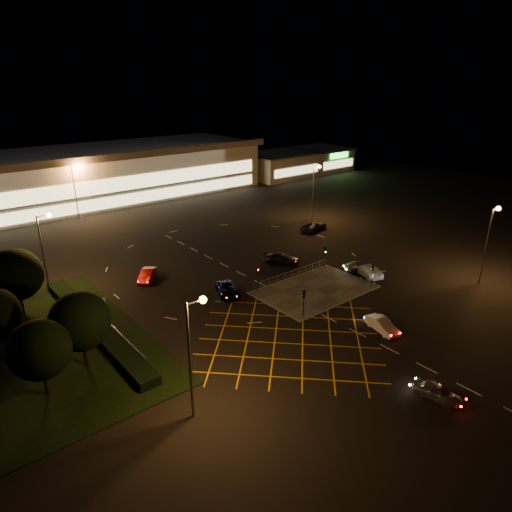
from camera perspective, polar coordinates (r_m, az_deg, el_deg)
ground at (r=57.69m, az=4.54°, el=-4.15°), size 180.00×180.00×0.00m
pedestrian_island at (r=57.70m, az=7.35°, el=-4.20°), size 14.00×9.00×0.12m
grass_verge at (r=50.61m, az=-24.87°, el=-10.08°), size 18.00×30.00×0.08m
hedge at (r=51.45m, az=-19.59°, el=-8.14°), size 2.00×26.00×1.00m
supermarket at (r=107.56m, az=-19.03°, el=9.73°), size 72.00×26.50×10.50m
retail_unit_a at (r=124.86m, az=2.88°, el=11.32°), size 18.80×14.80×6.35m
retail_unit_b at (r=135.93m, az=8.02°, el=11.96°), size 14.80×14.80×6.35m
streetlight_sw at (r=34.52m, az=-7.78°, el=-10.62°), size 1.78×0.56×10.03m
streetlight_se at (r=64.02m, az=27.20°, el=2.40°), size 1.78×0.56×10.03m
streetlight_nw at (r=59.68m, az=-24.87°, el=1.54°), size 1.78×0.56×10.03m
streetlight_ne at (r=85.54m, az=7.39°, el=8.84°), size 1.78×0.56×10.03m
streetlight_far_left at (r=91.32m, az=-21.54°, el=8.33°), size 1.78×0.56×10.03m
streetlight_far_right at (r=111.48m, az=-1.80°, el=11.88°), size 1.78×0.56×10.03m
signal_sw at (r=50.30m, az=6.00°, el=-5.21°), size 0.28×0.30×3.15m
signal_se at (r=58.74m, az=14.34°, el=-1.78°), size 0.28×0.30×3.15m
signal_nw at (r=55.64m, az=0.20°, el=-2.40°), size 0.28×0.30×3.15m
signal_ne at (r=63.37m, az=8.62°, el=0.38°), size 0.28×0.30×3.15m
tree_a at (r=41.33m, az=-25.44°, el=-10.55°), size 5.04×5.04×6.86m
tree_c at (r=55.69m, az=-27.85°, el=-2.09°), size 5.76×5.76×7.84m
tree_e at (r=43.68m, az=-21.14°, el=-7.63°), size 5.40×5.40×7.35m
car_near_silver at (r=41.86m, az=21.73°, el=-15.50°), size 2.19×4.13×1.34m
car_queue_white at (r=49.95m, az=15.48°, el=-8.31°), size 2.41×4.39×1.37m
car_left_blue at (r=55.80m, az=-3.54°, el=-4.25°), size 4.10×5.53×1.40m
car_far_dkgrey at (r=65.19m, az=3.24°, el=-0.34°), size 4.65×5.34×1.48m
car_right_silver at (r=64.04m, az=12.87°, el=-1.28°), size 4.52×3.82×1.46m
car_circ_red at (r=61.41m, az=-13.45°, el=-2.34°), size 4.06×4.28×1.44m
car_east_grey at (r=80.37m, az=7.31°, el=3.74°), size 5.71×3.38×1.49m
car_approach_white at (r=63.08m, az=13.78°, el=-1.68°), size 3.63×5.69×1.53m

